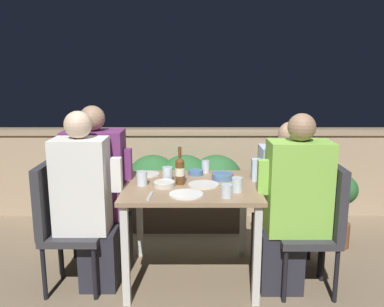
{
  "coord_description": "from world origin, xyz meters",
  "views": [
    {
      "loc": [
        0.01,
        -2.87,
        1.58
      ],
      "look_at": [
        0.0,
        0.06,
        0.96
      ],
      "focal_mm": 38.0,
      "sensor_mm": 36.0,
      "label": 1
    }
  ],
  "objects_px": {
    "chair_left_near": "(60,216)",
    "chair_right_near": "(321,218)",
    "person_white_polo": "(87,202)",
    "person_purple_stripe": "(100,190)",
    "chair_left_far": "(76,203)",
    "person_blue_shirt": "(284,199)",
    "chair_right_far": "(310,205)",
    "potted_plant": "(340,203)",
    "beer_bottle": "(181,170)",
    "person_green_blouse": "(294,205)"
  },
  "relations": [
    {
      "from": "chair_left_near",
      "to": "chair_left_far",
      "type": "bearing_deg",
      "value": 84.43
    },
    {
      "from": "person_purple_stripe",
      "to": "potted_plant",
      "type": "distance_m",
      "value": 2.08
    },
    {
      "from": "person_purple_stripe",
      "to": "chair_right_far",
      "type": "distance_m",
      "value": 1.63
    },
    {
      "from": "person_blue_shirt",
      "to": "potted_plant",
      "type": "bearing_deg",
      "value": 35.81
    },
    {
      "from": "chair_left_far",
      "to": "chair_left_near",
      "type": "bearing_deg",
      "value": -95.57
    },
    {
      "from": "person_blue_shirt",
      "to": "person_white_polo",
      "type": "bearing_deg",
      "value": -170.08
    },
    {
      "from": "beer_bottle",
      "to": "person_white_polo",
      "type": "bearing_deg",
      "value": -167.44
    },
    {
      "from": "chair_left_far",
      "to": "beer_bottle",
      "type": "bearing_deg",
      "value": -9.76
    },
    {
      "from": "chair_left_near",
      "to": "chair_right_near",
      "type": "bearing_deg",
      "value": -1.03
    },
    {
      "from": "person_purple_stripe",
      "to": "beer_bottle",
      "type": "bearing_deg",
      "value": -12.74
    },
    {
      "from": "chair_left_near",
      "to": "chair_right_far",
      "type": "bearing_deg",
      "value": 7.8
    },
    {
      "from": "chair_left_near",
      "to": "chair_left_far",
      "type": "distance_m",
      "value": 0.29
    },
    {
      "from": "person_white_polo",
      "to": "chair_left_far",
      "type": "relative_size",
      "value": 1.4
    },
    {
      "from": "person_white_polo",
      "to": "person_blue_shirt",
      "type": "height_order",
      "value": "person_white_polo"
    },
    {
      "from": "chair_left_near",
      "to": "potted_plant",
      "type": "relative_size",
      "value": 1.39
    },
    {
      "from": "chair_right_near",
      "to": "potted_plant",
      "type": "bearing_deg",
      "value": 60.87
    },
    {
      "from": "person_blue_shirt",
      "to": "beer_bottle",
      "type": "height_order",
      "value": "person_blue_shirt"
    },
    {
      "from": "person_blue_shirt",
      "to": "chair_left_near",
      "type": "bearing_deg",
      "value": -171.26
    },
    {
      "from": "chair_left_near",
      "to": "chair_right_far",
      "type": "xyz_separation_m",
      "value": [
        1.85,
        0.25,
        0.0
      ]
    },
    {
      "from": "chair_right_far",
      "to": "person_blue_shirt",
      "type": "bearing_deg",
      "value": -180.0
    },
    {
      "from": "chair_left_near",
      "to": "person_green_blouse",
      "type": "height_order",
      "value": "person_green_blouse"
    },
    {
      "from": "person_white_polo",
      "to": "chair_left_far",
      "type": "xyz_separation_m",
      "value": [
        -0.17,
        0.29,
        -0.11
      ]
    },
    {
      "from": "chair_right_near",
      "to": "chair_right_far",
      "type": "distance_m",
      "value": 0.29
    },
    {
      "from": "chair_right_far",
      "to": "person_blue_shirt",
      "type": "height_order",
      "value": "person_blue_shirt"
    },
    {
      "from": "person_white_polo",
      "to": "person_blue_shirt",
      "type": "relative_size",
      "value": 1.09
    },
    {
      "from": "chair_left_near",
      "to": "potted_plant",
      "type": "distance_m",
      "value": 2.36
    },
    {
      "from": "chair_left_near",
      "to": "person_purple_stripe",
      "type": "bearing_deg",
      "value": 51.96
    },
    {
      "from": "chair_right_near",
      "to": "person_blue_shirt",
      "type": "xyz_separation_m",
      "value": [
        -0.2,
        0.29,
        0.05
      ]
    },
    {
      "from": "chair_left_near",
      "to": "chair_right_near",
      "type": "relative_size",
      "value": 1.0
    },
    {
      "from": "potted_plant",
      "to": "chair_left_far",
      "type": "bearing_deg",
      "value": -169.8
    },
    {
      "from": "person_green_blouse",
      "to": "chair_right_far",
      "type": "distance_m",
      "value": 0.36
    },
    {
      "from": "chair_right_near",
      "to": "person_white_polo",
      "type": "bearing_deg",
      "value": 178.84
    },
    {
      "from": "person_green_blouse",
      "to": "person_blue_shirt",
      "type": "bearing_deg",
      "value": 90.49
    },
    {
      "from": "chair_right_near",
      "to": "person_blue_shirt",
      "type": "bearing_deg",
      "value": 124.98
    },
    {
      "from": "chair_left_near",
      "to": "beer_bottle",
      "type": "xyz_separation_m",
      "value": [
        0.86,
        0.15,
        0.3
      ]
    },
    {
      "from": "chair_left_far",
      "to": "potted_plant",
      "type": "xyz_separation_m",
      "value": [
        2.23,
        0.4,
        -0.14
      ]
    },
    {
      "from": "person_purple_stripe",
      "to": "chair_right_near",
      "type": "xyz_separation_m",
      "value": [
        1.62,
        -0.32,
        -0.11
      ]
    },
    {
      "from": "person_white_polo",
      "to": "potted_plant",
      "type": "distance_m",
      "value": 2.18
    },
    {
      "from": "person_blue_shirt",
      "to": "potted_plant",
      "type": "distance_m",
      "value": 0.77
    },
    {
      "from": "person_white_polo",
      "to": "beer_bottle",
      "type": "relative_size",
      "value": 4.66
    },
    {
      "from": "chair_right_far",
      "to": "potted_plant",
      "type": "xyz_separation_m",
      "value": [
        0.4,
        0.44,
        -0.14
      ]
    },
    {
      "from": "person_purple_stripe",
      "to": "chair_left_far",
      "type": "bearing_deg",
      "value": 180.0
    },
    {
      "from": "person_blue_shirt",
      "to": "potted_plant",
      "type": "height_order",
      "value": "person_blue_shirt"
    },
    {
      "from": "person_white_polo",
      "to": "potted_plant",
      "type": "bearing_deg",
      "value": 18.54
    },
    {
      "from": "chair_left_far",
      "to": "beer_bottle",
      "type": "xyz_separation_m",
      "value": [
        0.83,
        -0.14,
        0.3
      ]
    },
    {
      "from": "person_purple_stripe",
      "to": "chair_right_far",
      "type": "bearing_deg",
      "value": -1.23
    },
    {
      "from": "chair_right_far",
      "to": "beer_bottle",
      "type": "relative_size",
      "value": 3.34
    },
    {
      "from": "beer_bottle",
      "to": "chair_right_far",
      "type": "bearing_deg",
      "value": 6.15
    },
    {
      "from": "person_white_polo",
      "to": "beer_bottle",
      "type": "bearing_deg",
      "value": 12.56
    },
    {
      "from": "person_white_polo",
      "to": "person_purple_stripe",
      "type": "distance_m",
      "value": 0.29
    }
  ]
}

